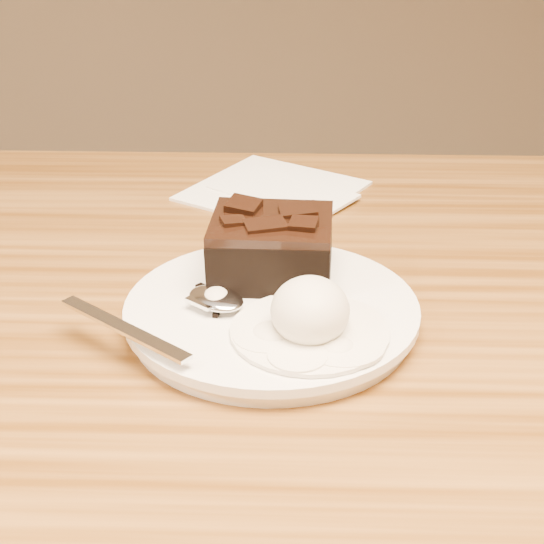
{
  "coord_description": "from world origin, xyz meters",
  "views": [
    {
      "loc": [
        0.04,
        -0.53,
        1.08
      ],
      "look_at": [
        0.03,
        0.02,
        0.79
      ],
      "focal_mm": 55.68,
      "sensor_mm": 36.0,
      "label": 1
    }
  ],
  "objects_px": {
    "plate": "(272,315)",
    "brownie": "(272,251)",
    "spoon": "(216,301)",
    "ice_cream_scoop": "(310,311)",
    "napkin": "(273,189)"
  },
  "relations": [
    {
      "from": "brownie",
      "to": "spoon",
      "type": "relative_size",
      "value": 0.5
    },
    {
      "from": "spoon",
      "to": "napkin",
      "type": "relative_size",
      "value": 1.21
    },
    {
      "from": "brownie",
      "to": "spoon",
      "type": "distance_m",
      "value": 0.07
    },
    {
      "from": "plate",
      "to": "napkin",
      "type": "height_order",
      "value": "plate"
    },
    {
      "from": "ice_cream_scoop",
      "to": "spoon",
      "type": "xyz_separation_m",
      "value": [
        -0.07,
        0.04,
        -0.01
      ]
    },
    {
      "from": "napkin",
      "to": "spoon",
      "type": "bearing_deg",
      "value": -97.19
    },
    {
      "from": "ice_cream_scoop",
      "to": "spoon",
      "type": "distance_m",
      "value": 0.08
    },
    {
      "from": "plate",
      "to": "brownie",
      "type": "distance_m",
      "value": 0.06
    },
    {
      "from": "brownie",
      "to": "plate",
      "type": "bearing_deg",
      "value": -88.18
    },
    {
      "from": "ice_cream_scoop",
      "to": "napkin",
      "type": "bearing_deg",
      "value": 96.38
    },
    {
      "from": "plate",
      "to": "spoon",
      "type": "relative_size",
      "value": 1.2
    },
    {
      "from": "plate",
      "to": "ice_cream_scoop",
      "type": "relative_size",
      "value": 3.75
    },
    {
      "from": "plate",
      "to": "ice_cream_scoop",
      "type": "bearing_deg",
      "value": -56.12
    },
    {
      "from": "brownie",
      "to": "spoon",
      "type": "xyz_separation_m",
      "value": [
        -0.04,
        -0.05,
        -0.02
      ]
    },
    {
      "from": "plate",
      "to": "spoon",
      "type": "distance_m",
      "value": 0.04
    }
  ]
}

